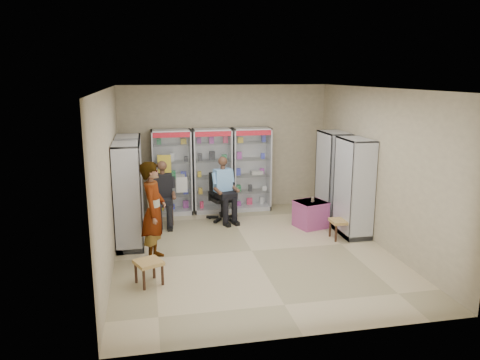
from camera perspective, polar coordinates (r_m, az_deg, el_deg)
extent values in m
plane|color=tan|center=(8.89, 1.43, -8.62)|extent=(6.00, 6.00, 0.00)
cube|color=tan|center=(11.36, -1.86, 3.95)|extent=(5.00, 0.02, 3.00)
cube|color=tan|center=(5.67, 8.22, -5.28)|extent=(5.00, 0.02, 3.00)
cube|color=tan|center=(8.29, -15.63, 0.15)|extent=(0.02, 6.00, 3.00)
cube|color=tan|center=(9.33, 16.64, 1.47)|extent=(0.02, 6.00, 3.00)
cube|color=silver|center=(8.28, 1.55, 11.09)|extent=(5.00, 6.00, 0.02)
cube|color=#9E9FA4|center=(11.05, -8.28, 0.93)|extent=(0.90, 0.50, 2.00)
cube|color=#9FA0A6|center=(11.13, -3.39, 1.14)|extent=(0.90, 0.50, 2.00)
cube|color=silver|center=(11.30, 1.38, 1.33)|extent=(0.90, 0.50, 2.00)
cube|color=#B9BBC0|center=(10.73, 11.25, 0.46)|extent=(0.90, 0.50, 2.00)
cube|color=#9DA0A4|center=(9.75, 13.69, -0.89)|extent=(0.90, 0.50, 2.00)
cube|color=#B9BDC1|center=(10.13, -13.24, -0.36)|extent=(0.90, 0.50, 2.00)
cube|color=silver|center=(9.06, -13.43, -1.91)|extent=(0.90, 0.50, 2.00)
cube|color=black|center=(10.45, -9.33, -2.78)|extent=(0.42, 0.42, 0.94)
cube|color=black|center=(10.58, -2.18, -2.03)|extent=(0.73, 0.73, 1.08)
cube|color=#AC4474|center=(10.25, 8.60, -4.15)|extent=(0.72, 0.71, 0.57)
cylinder|color=#622308|center=(10.16, 8.85, -2.35)|extent=(0.07, 0.07, 0.10)
cube|color=#B17A4A|center=(9.67, 12.14, -5.89)|extent=(0.40, 0.40, 0.39)
cube|color=#A17044|center=(7.64, -11.03, -10.99)|extent=(0.51, 0.51, 0.39)
imported|color=gray|center=(8.35, -10.48, -3.79)|extent=(0.55, 0.72, 1.78)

